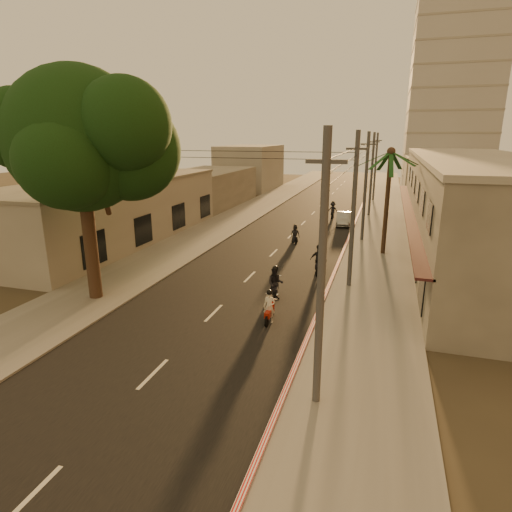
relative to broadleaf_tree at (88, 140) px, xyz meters
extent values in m
plane|color=#383023|center=(6.61, -2.14, -8.48)|extent=(160.00, 160.00, 0.00)
cube|color=black|center=(6.61, 17.86, -8.47)|extent=(10.00, 140.00, 0.02)
cube|color=slate|center=(14.11, 17.86, -8.42)|extent=(5.00, 140.00, 0.12)
cube|color=slate|center=(-0.89, 17.86, -8.42)|extent=(5.00, 140.00, 0.12)
cube|color=red|center=(11.71, 12.86, -8.38)|extent=(0.20, 60.00, 0.20)
cube|color=gray|center=(20.61, 15.86, -4.98)|extent=(8.00, 34.00, 7.00)
cube|color=#9E9B8F|center=(20.61, 15.86, -1.33)|extent=(8.20, 34.20, 0.30)
cube|color=#381617|center=(16.31, 15.86, -5.38)|extent=(0.80, 34.00, 0.12)
cube|color=#9E9B8F|center=(-7.39, 11.86, -5.98)|extent=(8.00, 24.00, 5.00)
cube|color=gray|center=(-7.39, 11.86, -3.38)|extent=(8.20, 24.20, 0.20)
cube|color=#B7B5B2|center=(22.61, 53.86, 5.52)|extent=(12.00, 12.00, 28.00)
cylinder|color=black|center=(-0.39, -0.14, -5.48)|extent=(0.70, 0.70, 6.00)
cylinder|color=black|center=(0.41, 0.26, -2.48)|extent=(1.22, 2.17, 3.04)
cylinder|color=black|center=(-0.99, -0.44, -2.28)|extent=(1.31, 1.49, 2.73)
sphere|color=black|center=(-0.39, -0.14, 0.02)|extent=(7.20, 7.20, 7.20)
sphere|color=black|center=(1.81, 0.86, -0.48)|extent=(5.20, 5.20, 5.20)
sphere|color=black|center=(-2.19, 0.66, -0.28)|extent=(4.80, 4.80, 4.80)
sphere|color=black|center=(0.21, -1.94, -0.88)|extent=(4.60, 4.60, 4.60)
sphere|color=black|center=(2.61, -0.64, 0.72)|extent=(4.40, 4.40, 4.40)
sphere|color=black|center=(-2.79, -1.34, 0.52)|extent=(4.00, 4.00, 4.00)
sphere|color=black|center=(0.81, 2.26, 1.12)|extent=(4.40, 4.40, 4.40)
cylinder|color=black|center=(14.61, 13.86, -4.68)|extent=(0.32, 0.32, 7.60)
sphere|color=black|center=(14.61, 13.86, -0.88)|extent=(0.60, 0.60, 0.60)
cylinder|color=#38383A|center=(12.81, -6.14, -3.98)|extent=(0.26, 0.26, 9.00)
cube|color=#38383A|center=(12.81, -6.14, -0.48)|extent=(1.20, 0.12, 0.12)
cylinder|color=#38383A|center=(12.81, 5.86, -3.98)|extent=(0.26, 0.26, 9.00)
cube|color=#38383A|center=(12.81, 5.86, -0.48)|extent=(1.20, 0.12, 0.12)
cylinder|color=#38383A|center=(12.81, 17.86, -3.98)|extent=(0.26, 0.26, 9.00)
cube|color=#38383A|center=(12.81, 17.86, -0.48)|extent=(1.20, 0.12, 0.12)
cylinder|color=#38383A|center=(12.81, 29.86, -3.98)|extent=(0.26, 0.26, 9.00)
cube|color=#38383A|center=(12.81, 29.86, -0.48)|extent=(1.20, 0.12, 0.12)
cylinder|color=#38383A|center=(12.81, 41.86, -3.98)|extent=(0.26, 0.26, 9.00)
cube|color=#38383A|center=(12.81, 41.86, -0.48)|extent=(1.20, 0.12, 0.12)
cube|color=#9E9B8F|center=(20.61, 42.86, -5.48)|extent=(8.00, 14.00, 6.00)
cube|color=#9E9B8F|center=(-7.39, 31.86, -6.28)|extent=(8.00, 14.00, 4.40)
cube|color=#9E9B8F|center=(-7.39, 49.86, -4.98)|extent=(8.00, 14.00, 7.00)
cylinder|color=black|center=(9.57, 0.31, -8.21)|extent=(0.11, 0.53, 0.53)
cylinder|color=black|center=(9.61, -0.87, -8.21)|extent=(0.11, 0.53, 0.53)
cube|color=#9E1C0C|center=(9.59, -0.35, -7.96)|extent=(0.30, 1.05, 0.28)
cube|color=#9E1C0C|center=(9.58, 0.12, -7.81)|extent=(0.29, 0.10, 0.57)
cylinder|color=silver|center=(9.57, 0.24, -7.48)|extent=(0.52, 0.06, 0.04)
imported|color=silver|center=(9.59, -0.35, -7.68)|extent=(0.60, 0.42, 1.59)
sphere|color=black|center=(9.59, -0.35, -6.94)|extent=(0.28, 0.28, 0.28)
sphere|color=silver|center=(9.31, 0.21, -7.25)|extent=(0.11, 0.11, 0.11)
sphere|color=silver|center=(9.84, 0.23, -7.25)|extent=(0.11, 0.11, 0.11)
cylinder|color=black|center=(8.95, 3.45, -8.17)|extent=(0.22, 0.61, 0.60)
cylinder|color=black|center=(9.21, 2.13, -8.17)|extent=(0.22, 0.61, 0.60)
cube|color=black|center=(9.10, 2.71, -7.88)|extent=(0.52, 1.22, 0.32)
cube|color=black|center=(8.99, 3.24, -7.72)|extent=(0.34, 0.17, 0.65)
cylinder|color=silver|center=(8.97, 3.36, -7.35)|extent=(0.59, 0.15, 0.04)
imported|color=black|center=(9.10, 2.71, -7.57)|extent=(1.14, 1.02, 1.81)
sphere|color=black|center=(9.10, 2.71, -6.72)|extent=(0.32, 0.32, 0.32)
cylinder|color=black|center=(10.60, 8.65, -8.17)|extent=(0.14, 0.62, 0.61)
cylinder|color=black|center=(10.68, 7.29, -8.17)|extent=(0.14, 0.62, 0.61)
cube|color=black|center=(10.65, 7.88, -7.88)|extent=(0.37, 1.22, 0.33)
cube|color=black|center=(10.62, 8.43, -7.71)|extent=(0.33, 0.13, 0.65)
cylinder|color=silver|center=(10.61, 8.56, -7.33)|extent=(0.60, 0.07, 0.04)
imported|color=black|center=(10.65, 7.88, -7.56)|extent=(1.13, 0.57, 1.83)
sphere|color=black|center=(10.65, 7.88, -6.69)|extent=(0.33, 0.33, 0.33)
cylinder|color=black|center=(7.28, 16.02, -8.22)|extent=(0.26, 0.50, 0.51)
cylinder|color=black|center=(7.69, 14.96, -8.22)|extent=(0.26, 0.50, 0.51)
cube|color=black|center=(7.51, 15.43, -7.98)|extent=(0.59, 1.02, 0.27)
cube|color=black|center=(7.35, 15.85, -7.84)|extent=(0.29, 0.18, 0.54)
cylinder|color=silver|center=(7.31, 15.95, -7.53)|extent=(0.48, 0.21, 0.04)
imported|color=black|center=(7.51, 15.43, -7.72)|extent=(1.06, 0.98, 1.52)
sphere|color=black|center=(7.51, 15.43, -7.01)|extent=(0.27, 0.27, 0.27)
cylinder|color=black|center=(9.08, 28.22, -8.18)|extent=(0.12, 0.59, 0.58)
cylinder|color=black|center=(9.11, 26.91, -8.18)|extent=(0.12, 0.59, 0.58)
cube|color=black|center=(9.10, 27.49, -7.90)|extent=(0.32, 1.15, 0.31)
cube|color=black|center=(9.08, 28.01, -7.75)|extent=(0.32, 0.11, 0.63)
cylinder|color=silver|center=(9.08, 28.13, -7.38)|extent=(0.57, 0.06, 0.04)
imported|color=black|center=(9.10, 27.49, -7.60)|extent=(1.17, 0.71, 1.75)
sphere|color=black|center=(9.10, 27.49, -6.77)|extent=(0.31, 0.31, 0.31)
imported|color=#94989C|center=(10.62, 24.08, -7.84)|extent=(1.94, 4.07, 1.27)
camera|label=1|loc=(14.54, -18.72, 0.27)|focal=30.00mm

